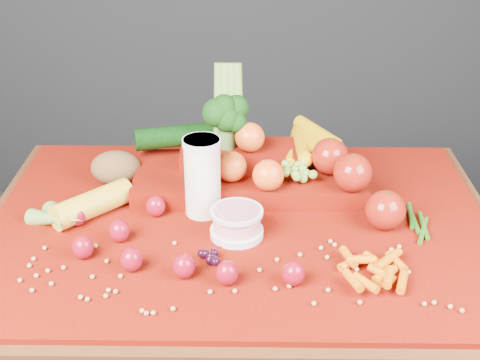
{
  "coord_description": "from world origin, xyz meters",
  "views": [
    {
      "loc": [
        0.02,
        -1.21,
        1.5
      ],
      "look_at": [
        0.0,
        0.02,
        0.85
      ],
      "focal_mm": 50.0,
      "sensor_mm": 36.0,
      "label": 1
    }
  ],
  "objects_px": {
    "table": "(240,263)",
    "milk_glass": "(202,174)",
    "yogurt_bowl": "(237,222)",
    "produce_mound": "(263,164)"
  },
  "relations": [
    {
      "from": "table",
      "to": "milk_glass",
      "type": "relative_size",
      "value": 6.34
    },
    {
      "from": "produce_mound",
      "to": "yogurt_bowl",
      "type": "bearing_deg",
      "value": -105.04
    },
    {
      "from": "milk_glass",
      "to": "produce_mound",
      "type": "relative_size",
      "value": 0.29
    },
    {
      "from": "table",
      "to": "produce_mound",
      "type": "height_order",
      "value": "produce_mound"
    },
    {
      "from": "milk_glass",
      "to": "yogurt_bowl",
      "type": "distance_m",
      "value": 0.13
    },
    {
      "from": "table",
      "to": "produce_mound",
      "type": "xyz_separation_m",
      "value": [
        0.05,
        0.15,
        0.17
      ]
    },
    {
      "from": "table",
      "to": "milk_glass",
      "type": "distance_m",
      "value": 0.22
    },
    {
      "from": "milk_glass",
      "to": "yogurt_bowl",
      "type": "xyz_separation_m",
      "value": [
        0.07,
        -0.09,
        -0.06
      ]
    },
    {
      "from": "yogurt_bowl",
      "to": "produce_mound",
      "type": "relative_size",
      "value": 0.18
    },
    {
      "from": "table",
      "to": "produce_mound",
      "type": "relative_size",
      "value": 1.84
    }
  ]
}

